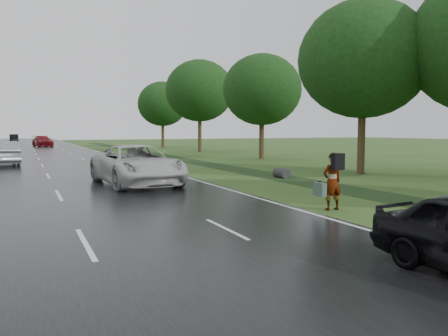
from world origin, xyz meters
The scene contains 14 objects.
ground centered at (0.00, 0.00, 0.00)m, with size 220.00×220.00×0.00m, color #274D1B.
road centered at (0.00, 45.00, 0.02)m, with size 14.00×180.00×0.04m, color black.
edge_stripe_east centered at (6.75, 45.00, 0.04)m, with size 0.12×180.00×0.01m, color silver.
center_line centered at (0.00, 45.00, 0.04)m, with size 0.12×180.00×0.01m, color silver.
drainage_ditch centered at (11.50, 18.71, 0.04)m, with size 2.20×120.00×0.56m.
tree_east_b centered at (17.00, 10.00, 6.68)m, with size 7.60×7.60×10.11m.
tree_east_c centered at (18.20, 24.00, 6.14)m, with size 7.00×7.00×9.29m.
tree_east_d centered at (17.80, 38.00, 7.15)m, with size 8.00×8.00×10.76m.
tree_east_f centered at (17.50, 52.00, 6.37)m, with size 7.20×7.20×9.62m.
pedestrian centered at (7.82, 1.17, 0.97)m, with size 0.84×0.78×1.87m.
white_pickup centered at (3.60, 10.17, 0.97)m, with size 3.09×6.70×1.86m, color silver.
silver_sedan centered at (-2.50, 25.29, 0.90)m, with size 1.82×5.21×1.72m, color #92949A.
far_car_red centered at (1.58, 63.63, 0.87)m, with size 2.31×5.69×1.65m, color maroon.
far_car_dark centered at (-2.98, 94.98, 0.86)m, with size 1.73×4.96×1.63m, color black.
Camera 1 is at (-1.19, -10.06, 2.60)m, focal length 35.00 mm.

